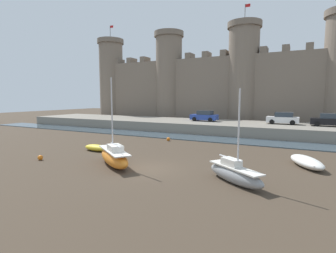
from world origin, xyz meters
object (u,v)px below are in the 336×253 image
at_px(car_quay_west, 329,120).
at_px(car_quay_centre_west, 283,118).
at_px(rowboat_near_channel_left, 96,148).
at_px(car_quay_east, 204,116).
at_px(mooring_buoy_mid_mud, 40,158).
at_px(sailboat_midflat_left, 235,173).
at_px(sailboat_midflat_right, 114,157).
at_px(mooring_buoy_near_channel, 168,139).
at_px(rowboat_foreground_left, 307,162).

bearing_deg(car_quay_west, car_quay_centre_west, 176.56).
xyz_separation_m(rowboat_near_channel_left, car_quay_east, (3.91, 19.56, 1.92)).
height_order(rowboat_near_channel_left, mooring_buoy_mid_mud, rowboat_near_channel_left).
height_order(sailboat_midflat_left, mooring_buoy_mid_mud, sailboat_midflat_left).
distance_m(rowboat_near_channel_left, car_quay_west, 28.42).
distance_m(car_quay_east, car_quay_centre_west, 11.10).
bearing_deg(sailboat_midflat_right, car_quay_centre_west, 66.97).
height_order(car_quay_west, car_quay_centre_west, same).
bearing_deg(mooring_buoy_near_channel, car_quay_west, 34.01).
relative_size(rowboat_foreground_left, car_quay_west, 0.99).
distance_m(rowboat_near_channel_left, car_quay_centre_west, 25.13).
bearing_deg(car_quay_west, sailboat_midflat_right, -123.47).
distance_m(sailboat_midflat_right, mooring_buoy_near_channel, 11.98).
distance_m(sailboat_midflat_right, car_quay_east, 23.17).
bearing_deg(mooring_buoy_mid_mud, rowboat_near_channel_left, 73.00).
height_order(rowboat_foreground_left, car_quay_west, car_quay_west).
height_order(rowboat_foreground_left, sailboat_midflat_right, sailboat_midflat_right).
relative_size(rowboat_near_channel_left, sailboat_midflat_right, 0.44).
relative_size(rowboat_near_channel_left, sailboat_midflat_left, 0.51).
height_order(sailboat_midflat_right, car_quay_west, sailboat_midflat_right).
relative_size(mooring_buoy_near_channel, car_quay_east, 0.10).
distance_m(car_quay_west, car_quay_east, 16.45).
distance_m(rowboat_near_channel_left, rowboat_foreground_left, 17.97).
distance_m(mooring_buoy_near_channel, car_quay_east, 11.42).
xyz_separation_m(rowboat_foreground_left, mooring_buoy_near_channel, (-14.34, 5.74, -0.19)).
bearing_deg(mooring_buoy_mid_mud, car_quay_east, 77.54).
bearing_deg(sailboat_midflat_left, car_quay_west, 74.53).
bearing_deg(mooring_buoy_near_channel, car_quay_centre_west, 45.44).
height_order(sailboat_midflat_left, car_quay_east, sailboat_midflat_left).
bearing_deg(mooring_buoy_mid_mud, car_quay_west, 48.45).
xyz_separation_m(sailboat_midflat_right, car_quay_east, (-1.06, 23.09, 1.56)).
relative_size(sailboat_midflat_right, mooring_buoy_mid_mud, 16.01).
distance_m(mooring_buoy_near_channel, car_quay_west, 20.50).
relative_size(rowboat_foreground_left, sailboat_midflat_right, 0.62).
distance_m(rowboat_foreground_left, sailboat_midflat_right, 14.21).
height_order(rowboat_foreground_left, car_quay_centre_west, car_quay_centre_west).
bearing_deg(car_quay_centre_west, rowboat_near_channel_left, -126.76).
bearing_deg(car_quay_centre_west, car_quay_west, -3.44).
distance_m(rowboat_near_channel_left, car_quay_east, 20.04).
relative_size(sailboat_midflat_left, car_quay_centre_west, 1.36).
bearing_deg(sailboat_midflat_right, rowboat_foreground_left, 25.57).
relative_size(sailboat_midflat_left, car_quay_east, 1.36).
bearing_deg(car_quay_west, sailboat_midflat_left, -105.47).
bearing_deg(rowboat_foreground_left, sailboat_midflat_left, -122.40).
xyz_separation_m(sailboat_midflat_left, car_quay_centre_west, (1.07, 23.54, 1.65)).
bearing_deg(car_quay_centre_west, sailboat_midflat_left, -92.59).
xyz_separation_m(car_quay_west, car_quay_centre_west, (-5.36, 0.32, 0.00)).
relative_size(rowboat_near_channel_left, rowboat_foreground_left, 0.71).
height_order(mooring_buoy_mid_mud, car_quay_west, car_quay_west).
distance_m(rowboat_foreground_left, car_quay_east, 21.99).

